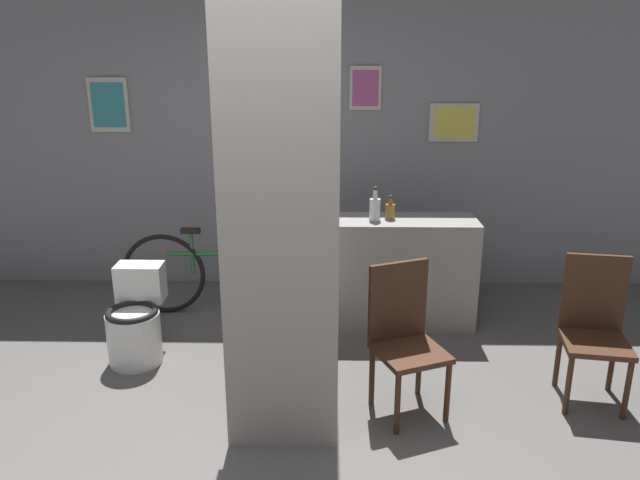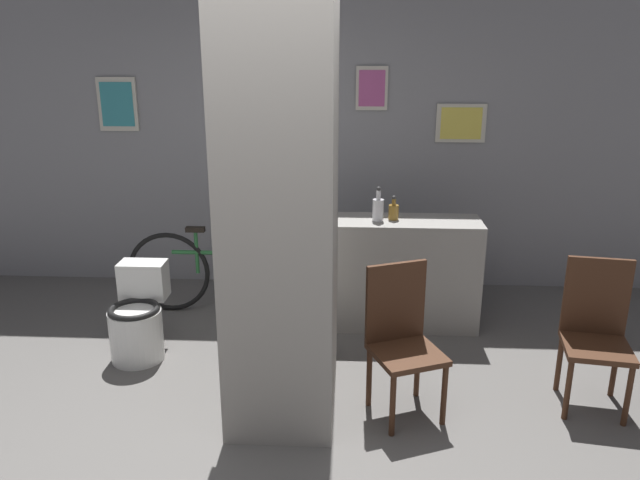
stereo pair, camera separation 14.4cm
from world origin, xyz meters
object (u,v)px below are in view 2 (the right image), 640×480
Objects in this scene: toilet at (138,320)px; bottle_tall at (378,208)px; chair_by_doorway at (596,329)px; chair_near_pillar at (402,336)px; bicycle at (227,272)px.

bottle_tall is (1.77, 0.62, 0.71)m from toilet.
chair_by_doorway reaches higher than toilet.
chair_near_pillar reaches higher than toilet.
chair_near_pillar is at bearing -84.60° from bottle_tall.
toilet is at bearing -122.11° from bicycle.
toilet is 3.16m from chair_by_doorway.
toilet is 2.44× the size of bottle_tall.
bicycle is at bearing 162.83° from chair_by_doorway.
chair_by_doorway is (3.12, -0.45, 0.22)m from toilet.
chair_near_pillar is 3.48× the size of bottle_tall.
bicycle is at bearing 111.79° from chair_near_pillar.
chair_near_pillar is 1.33m from bottle_tall.
toilet is at bearing 139.85° from chair_near_pillar.
toilet is 0.39× the size of bicycle.
toilet is at bearing -160.59° from bottle_tall.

